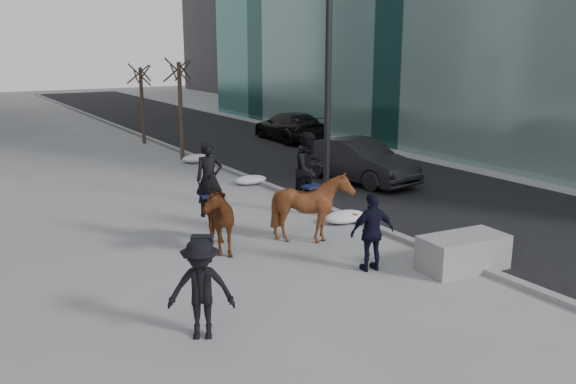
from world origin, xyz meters
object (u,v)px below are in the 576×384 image
planter (463,252)px  mounted_left (212,211)px  car_near (358,161)px  mounted_right (312,199)px

planter → mounted_left: (-4.19, 4.06, 0.60)m
planter → car_near: bearing=67.5°
car_near → mounted_right: bearing=-145.4°
planter → mounted_right: (-1.78, 3.39, 0.72)m
planter → mounted_left: bearing=135.9°
planter → car_near: size_ratio=0.41×
mounted_left → mounted_right: size_ratio=0.95×
car_near → mounted_left: 8.69m
planter → car_near: (3.41, 8.25, 0.39)m
planter → mounted_left: size_ratio=0.73×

